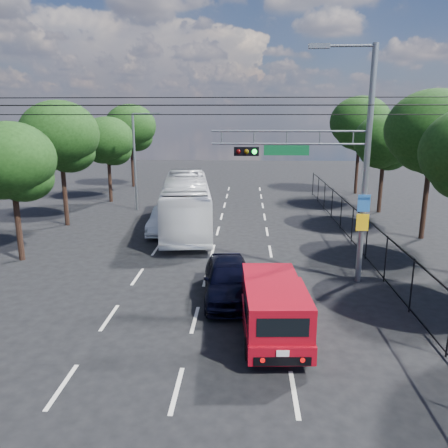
# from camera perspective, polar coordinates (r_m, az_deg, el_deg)

# --- Properties ---
(ground) EXTENTS (120.00, 120.00, 0.00)m
(ground) POSITION_cam_1_polar(r_m,az_deg,el_deg) (12.03, -6.20, -20.76)
(ground) COLOR black
(ground) RESTS_ON ground
(lane_markings) EXTENTS (6.12, 38.00, 0.01)m
(lane_markings) POSITION_cam_1_polar(r_m,az_deg,el_deg) (24.77, -1.11, -2.08)
(lane_markings) COLOR beige
(lane_markings) RESTS_ON ground
(signal_mast) EXTENTS (6.43, 0.39, 9.50)m
(signal_mast) POSITION_cam_1_polar(r_m,az_deg,el_deg) (18.16, 14.45, 8.47)
(signal_mast) COLOR slate
(signal_mast) RESTS_ON ground
(streetlight_left) EXTENTS (2.09, 0.22, 7.08)m
(streetlight_left) POSITION_cam_1_polar(r_m,az_deg,el_deg) (32.88, -11.32, 8.60)
(streetlight_left) COLOR slate
(streetlight_left) RESTS_ON ground
(utility_wires) EXTENTS (22.00, 5.04, 0.74)m
(utility_wires) POSITION_cam_1_polar(r_m,az_deg,el_deg) (18.67, -2.39, 15.14)
(utility_wires) COLOR black
(utility_wires) RESTS_ON ground
(fence_right) EXTENTS (0.06, 34.03, 2.00)m
(fence_right) POSITION_cam_1_polar(r_m,az_deg,el_deg) (23.42, 17.43, -1.07)
(fence_right) COLOR black
(fence_right) RESTS_ON ground
(tree_right_c) EXTENTS (5.10, 5.10, 8.29)m
(tree_right_c) POSITION_cam_1_polar(r_m,az_deg,el_deg) (26.77, 25.58, 10.23)
(tree_right_c) COLOR black
(tree_right_c) RESTS_ON ground
(tree_right_d) EXTENTS (4.32, 4.32, 7.02)m
(tree_right_d) POSITION_cam_1_polar(r_m,az_deg,el_deg) (33.28, 20.23, 9.67)
(tree_right_d) COLOR black
(tree_right_d) RESTS_ON ground
(tree_right_e) EXTENTS (5.28, 5.28, 8.58)m
(tree_right_e) POSITION_cam_1_polar(r_m,az_deg,el_deg) (41.00, 17.36, 12.04)
(tree_right_e) COLOR black
(tree_right_e) RESTS_ON ground
(tree_left_b) EXTENTS (4.08, 4.08, 6.63)m
(tree_left_b) POSITION_cam_1_polar(r_m,az_deg,el_deg) (22.70, -25.94, 6.85)
(tree_left_b) COLOR black
(tree_left_b) RESTS_ON ground
(tree_left_c) EXTENTS (4.80, 4.80, 7.80)m
(tree_left_c) POSITION_cam_1_polar(r_m,az_deg,el_deg) (29.18, -20.57, 10.23)
(tree_left_c) COLOR black
(tree_left_c) RESTS_ON ground
(tree_left_d) EXTENTS (4.20, 4.20, 6.83)m
(tree_left_d) POSITION_cam_1_polar(r_m,az_deg,el_deg) (36.57, -14.92, 10.14)
(tree_left_d) COLOR black
(tree_left_d) RESTS_ON ground
(tree_left_e) EXTENTS (4.92, 4.92, 7.99)m
(tree_left_e) POSITION_cam_1_polar(r_m,az_deg,el_deg) (44.26, -12.06, 11.93)
(tree_left_e) COLOR black
(tree_left_e) RESTS_ON ground
(red_pickup) EXTENTS (2.12, 5.16, 1.88)m
(red_pickup) POSITION_cam_1_polar(r_m,az_deg,el_deg) (14.07, 6.39, -10.62)
(red_pickup) COLOR black
(red_pickup) RESTS_ON ground
(navy_hatchback) EXTENTS (2.20, 4.70, 1.56)m
(navy_hatchback) POSITION_cam_1_polar(r_m,az_deg,el_deg) (16.80, 0.53, -7.20)
(navy_hatchback) COLOR black
(navy_hatchback) RESTS_ON ground
(white_bus) EXTENTS (4.18, 11.77, 3.21)m
(white_bus) POSITION_cam_1_polar(r_m,az_deg,el_deg) (27.06, -4.97, 2.72)
(white_bus) COLOR white
(white_bus) RESTS_ON ground
(white_van) EXTENTS (1.78, 4.75, 1.55)m
(white_van) POSITION_cam_1_polar(r_m,az_deg,el_deg) (26.45, -7.37, 0.56)
(white_van) COLOR silver
(white_van) RESTS_ON ground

